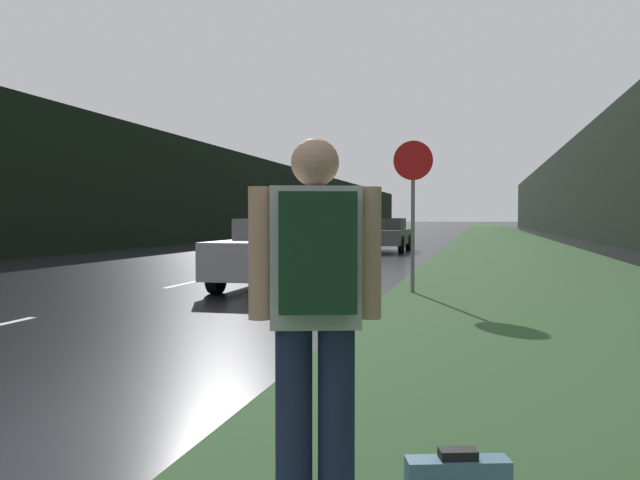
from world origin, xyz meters
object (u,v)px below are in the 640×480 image
(car_passing_near, at_px, (282,252))
(hitchhiker_with_backpack, at_px, (315,302))
(stop_sign, at_px, (413,198))
(car_passing_far, at_px, (385,234))

(car_passing_near, bearing_deg, hitchhiker_with_backpack, 107.34)
(stop_sign, relative_size, car_passing_near, 0.66)
(stop_sign, distance_m, hitchhiker_with_backpack, 9.50)
(hitchhiker_with_backpack, relative_size, car_passing_near, 0.41)
(hitchhiker_with_backpack, distance_m, car_passing_near, 10.42)
(stop_sign, relative_size, hitchhiker_with_backpack, 1.61)
(hitchhiker_with_backpack, xyz_separation_m, car_passing_far, (-3.10, 24.96, -0.28))
(stop_sign, height_order, car_passing_near, stop_sign)
(stop_sign, height_order, hitchhiker_with_backpack, stop_sign)
(car_passing_far, bearing_deg, stop_sign, 99.62)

